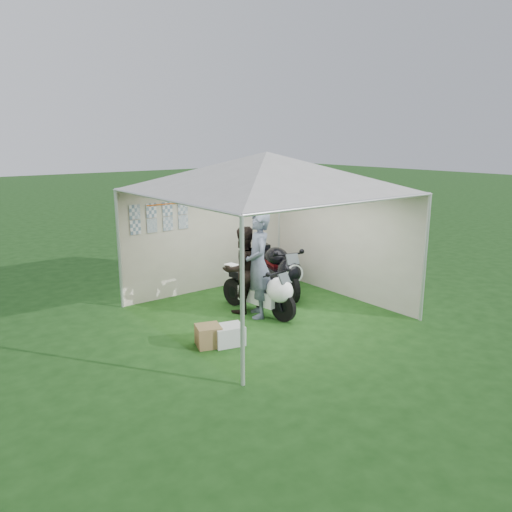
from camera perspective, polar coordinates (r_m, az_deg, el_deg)
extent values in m
plane|color=#173E12|center=(9.50, 1.13, -6.57)|extent=(80.00, 80.00, 0.00)
cylinder|color=silver|center=(6.47, -1.58, -5.47)|extent=(0.06, 0.06, 2.30)
cylinder|color=silver|center=(9.31, 18.75, -0.32)|extent=(0.06, 0.06, 2.30)
cylinder|color=silver|center=(9.87, -15.38, 0.68)|extent=(0.06, 0.06, 2.30)
cylinder|color=silver|center=(11.93, 2.65, 3.28)|extent=(0.06, 0.06, 2.30)
cube|color=beige|center=(10.76, -5.52, 2.13)|extent=(4.00, 0.02, 2.30)
cube|color=beige|center=(8.10, -9.94, -1.77)|extent=(0.02, 4.00, 2.30)
cube|color=beige|center=(10.51, 9.71, 1.72)|extent=(0.02, 4.00, 2.30)
pyramid|color=silver|center=(8.95, 1.21, 9.60)|extent=(5.66, 5.66, 0.70)
cube|color=#99A5B7|center=(9.87, -13.70, 4.91)|extent=(0.22, 0.02, 0.28)
cube|color=#99A5B7|center=(10.01, -11.87, 5.12)|extent=(0.22, 0.02, 0.28)
cube|color=#99A5B7|center=(10.17, -10.10, 5.32)|extent=(0.22, 0.01, 0.28)
cube|color=#99A5B7|center=(10.33, -8.37, 5.51)|extent=(0.22, 0.01, 0.28)
cube|color=#99A5B7|center=(9.91, -13.61, 3.19)|extent=(0.22, 0.02, 0.28)
cube|color=#99A5B7|center=(10.06, -11.79, 3.43)|extent=(0.22, 0.01, 0.28)
cube|color=#99A5B7|center=(10.21, -10.03, 3.66)|extent=(0.22, 0.02, 0.28)
cube|color=#99A5B7|center=(10.37, -8.32, 3.87)|extent=(0.22, 0.01, 0.28)
cylinder|color=#D8590C|center=(10.72, -4.62, 6.43)|extent=(3.20, 0.02, 0.02)
cylinder|color=black|center=(9.03, 3.13, -5.81)|extent=(0.16, 0.56, 0.55)
cylinder|color=black|center=(9.88, -2.42, -4.08)|extent=(0.21, 0.56, 0.55)
cube|color=white|center=(9.39, 0.42, -4.55)|extent=(0.42, 0.90, 0.27)
ellipsoid|color=white|center=(8.99, 2.71, -3.91)|extent=(0.48, 0.60, 0.46)
ellipsoid|color=white|center=(9.34, 0.03, -2.29)|extent=(0.47, 0.61, 0.32)
cube|color=black|center=(9.61, -1.52, -2.19)|extent=(0.31, 0.58, 0.13)
cube|color=white|center=(9.81, -2.74, -1.44)|extent=(0.23, 0.30, 0.16)
cube|color=black|center=(9.59, -1.14, -3.19)|extent=(0.15, 0.51, 0.09)
cube|color=#3F474C|center=(8.85, 3.26, -2.59)|extent=(0.24, 0.16, 0.19)
cylinder|color=black|center=(10.01, 4.09, -3.68)|extent=(0.27, 0.62, 0.61)
cylinder|color=black|center=(11.27, 0.99, -1.69)|extent=(0.32, 0.63, 0.61)
cube|color=black|center=(10.57, 2.56, -2.27)|extent=(0.61, 1.03, 0.31)
ellipsoid|color=black|center=(10.01, 3.87, -1.72)|extent=(0.62, 0.72, 0.51)
ellipsoid|color=black|center=(10.56, 2.36, 0.01)|extent=(0.61, 0.73, 0.36)
cube|color=black|center=(10.94, 1.51, 0.16)|extent=(0.43, 0.67, 0.14)
cube|color=black|center=(11.23, 0.85, 0.94)|extent=(0.30, 0.36, 0.18)
cube|color=maroon|center=(10.89, 1.71, -0.85)|extent=(0.26, 0.57, 0.10)
cube|color=#3F474C|center=(9.84, 4.20, -0.40)|extent=(0.28, 0.21, 0.22)
cylinder|color=white|center=(9.81, 4.43, -2.04)|extent=(0.36, 0.12, 0.37)
cube|color=#1337C0|center=(11.41, 0.80, -2.29)|extent=(0.48, 0.37, 0.32)
imported|color=black|center=(9.35, -1.52, -1.58)|extent=(0.88, 0.73, 1.65)
imported|color=slate|center=(9.09, 0.28, -1.01)|extent=(0.76, 0.85, 1.96)
cube|color=black|center=(11.59, 2.95, -1.64)|extent=(0.58, 0.52, 0.48)
cube|color=silver|center=(8.10, -3.17, -8.99)|extent=(0.55, 0.47, 0.32)
cube|color=brown|center=(8.06, -5.46, -9.07)|extent=(0.48, 0.48, 0.34)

